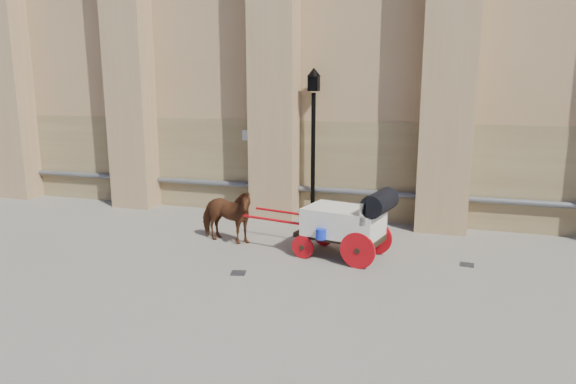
% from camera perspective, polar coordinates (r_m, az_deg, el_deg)
% --- Properties ---
extents(ground, '(90.00, 90.00, 0.00)m').
position_cam_1_polar(ground, '(12.59, -2.55, -7.05)').
color(ground, slate).
rests_on(ground, ground).
extents(horse, '(1.83, 1.06, 1.46)m').
position_cam_1_polar(horse, '(13.48, -6.92, -2.62)').
color(horse, brown).
rests_on(horse, ground).
extents(carriage, '(4.02, 1.81, 1.70)m').
position_cam_1_polar(carriage, '(12.23, 6.74, -3.19)').
color(carriage, black).
rests_on(carriage, ground).
extents(street_lamp, '(0.43, 0.43, 4.56)m').
position_cam_1_polar(street_lamp, '(15.42, 2.82, 5.74)').
color(street_lamp, black).
rests_on(street_lamp, ground).
extents(drain_grate_near, '(0.39, 0.39, 0.01)m').
position_cam_1_polar(drain_grate_near, '(11.49, -5.55, -8.94)').
color(drain_grate_near, black).
rests_on(drain_grate_near, ground).
extents(drain_grate_far, '(0.34, 0.34, 0.01)m').
position_cam_1_polar(drain_grate_far, '(12.63, 19.26, -7.63)').
color(drain_grate_far, black).
rests_on(drain_grate_far, ground).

